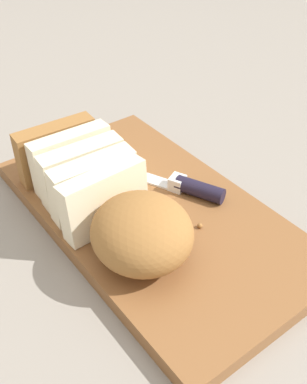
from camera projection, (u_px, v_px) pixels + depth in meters
The scene contains 6 objects.
ground_plane at pixel (154, 221), 0.64m from camera, with size 3.00×3.00×0.00m, color gray.
cutting_board at pixel (154, 215), 0.63m from camera, with size 0.46×0.26×0.02m, color brown.
bread_loaf at pixel (108, 199), 0.58m from camera, with size 0.30×0.14×0.08m.
bread_knife at pixel (173, 182), 0.66m from camera, with size 0.29×0.14×0.02m.
crumb_near_knife at pixel (200, 226), 0.60m from camera, with size 0.01×0.01×0.01m, color #996633.
crumb_near_loaf at pixel (151, 233), 0.59m from camera, with size 0.00×0.00×0.00m, color #996633.
Camera 1 is at (-0.37, 0.30, 0.43)m, focal length 43.10 mm.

